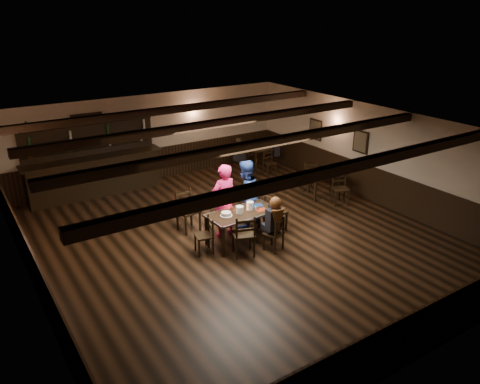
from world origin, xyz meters
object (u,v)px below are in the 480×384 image
dining_table (242,215)px  chair_near_right (276,232)px  woman_pink (224,201)px  bar_counter (94,170)px  cake (226,214)px  man_blue (245,194)px  chair_near_left (244,233)px

dining_table → chair_near_right: (0.40, -0.78, -0.21)m
woman_pink → bar_counter: 4.71m
cake → bar_counter: bearing=107.5°
chair_near_right → man_blue: size_ratio=0.47×
chair_near_right → bar_counter: (-2.35, 5.66, 0.25)m
dining_table → chair_near_left: chair_near_left is taller
man_blue → cake: bearing=20.3°
dining_table → woman_pink: bearing=109.2°
chair_near_left → chair_near_right: bearing=-12.9°
man_blue → bar_counter: size_ratio=0.43×
chair_near_left → man_blue: bearing=56.1°
chair_near_left → cake: bearing=96.4°
man_blue → cake: 1.14m
chair_near_right → cake: bearing=135.0°
chair_near_left → bar_counter: bearing=106.3°
man_blue → bar_counter: bearing=-73.8°
chair_near_right → bar_counter: bar_counter is taller
cake → chair_near_right: bearing=-45.0°
bar_counter → chair_near_left: bearing=-73.7°
dining_table → man_blue: 0.88m
chair_near_left → cake: (-0.07, 0.64, 0.21)m
chair_near_right → woman_pink: woman_pink is taller
chair_near_right → woman_pink: (-0.58, 1.30, 0.43)m
woman_pink → cake: 0.55m
man_blue → chair_near_right: bearing=71.0°
chair_near_left → chair_near_right: 0.77m
woman_pink → man_blue: 0.72m
chair_near_left → woman_pink: bearing=81.8°
chair_near_right → man_blue: (0.12, 1.46, 0.39)m
man_blue → chair_near_left: bearing=41.9°
chair_near_left → chair_near_right: (0.74, -0.17, -0.11)m
dining_table → cake: (-0.41, 0.03, 0.11)m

